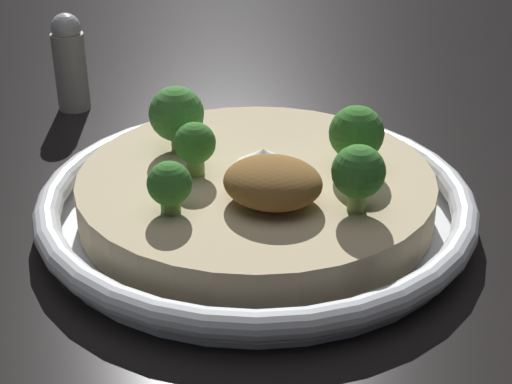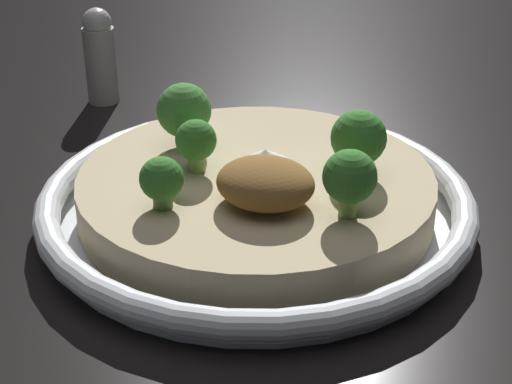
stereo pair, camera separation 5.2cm
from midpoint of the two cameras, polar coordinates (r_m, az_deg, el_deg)
ground_plane at (r=0.53m, az=-2.81°, el=-2.03°), size 6.00×6.00×0.00m
risotto_bowl at (r=0.52m, az=-2.85°, el=-0.52°), size 0.29×0.29×0.03m
cheese_sprinkle at (r=0.52m, az=-2.76°, el=2.55°), size 0.04×0.04×0.01m
crispy_onion_garnish at (r=0.47m, az=-1.92°, el=0.63°), size 0.06×0.05×0.03m
broccoli_front at (r=0.47m, az=-9.49°, el=0.41°), size 0.03×0.03×0.03m
broccoli_left at (r=0.54m, az=-8.56°, el=5.55°), size 0.04×0.04×0.05m
broccoli_back_right at (r=0.51m, az=4.44°, el=4.12°), size 0.04×0.04×0.04m
broccoli_front_right at (r=0.46m, az=4.27°, el=1.29°), size 0.03×0.03×0.04m
broccoli_front_left at (r=0.51m, az=-7.39°, el=3.36°), size 0.03×0.03×0.04m
pepper_shaker at (r=0.72m, az=-15.45°, el=9.07°), size 0.03×0.03×0.09m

